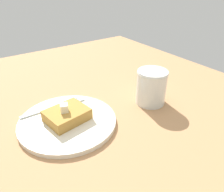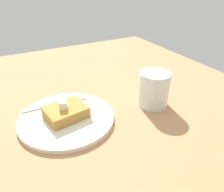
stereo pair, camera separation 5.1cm
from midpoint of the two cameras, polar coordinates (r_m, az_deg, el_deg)
table_surface at (r=56.74cm, az=-10.71°, el=-4.03°), size 98.70×98.70×2.64cm
plate at (r=50.61cm, az=-14.34°, el=-6.53°), size 21.61×21.61×1.09cm
toast_slice_center at (r=49.62cm, az=-14.59°, el=-4.92°), size 8.37×9.73×2.50cm
butter_pat_primary at (r=48.16cm, az=-15.34°, el=-3.11°), size 2.25×2.15×1.80cm
fork at (r=55.28cm, az=-16.52°, el=-2.63°), size 2.27×16.03×0.36cm
syrup_jar at (r=55.49cm, az=7.65°, el=1.95°), size 7.68×7.68×8.84cm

